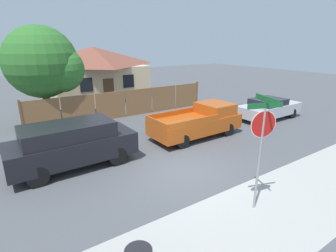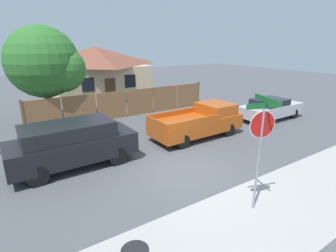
{
  "view_description": "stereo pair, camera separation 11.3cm",
  "coord_description": "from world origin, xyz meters",
  "views": [
    {
      "loc": [
        -5.74,
        -7.4,
        4.83
      ],
      "look_at": [
        -0.09,
        0.98,
        1.6
      ],
      "focal_mm": 28.0,
      "sensor_mm": 36.0,
      "label": 1
    },
    {
      "loc": [
        -5.65,
        -7.46,
        4.83
      ],
      "look_at": [
        -0.09,
        0.98,
        1.6
      ],
      "focal_mm": 28.0,
      "sensor_mm": 36.0,
      "label": 2
    }
  ],
  "objects": [
    {
      "name": "oak_tree",
      "position": [
        -2.89,
        9.84,
        3.62
      ],
      "size": [
        4.44,
        4.23,
        5.84
      ],
      "color": "brown",
      "rests_on": "ground"
    },
    {
      "name": "red_suv",
      "position": [
        -3.5,
        2.76,
        1.01
      ],
      "size": [
        4.88,
        2.02,
        1.85
      ],
      "rotation": [
        0.0,
        0.0,
        0.02
      ],
      "color": "black",
      "rests_on": "ground"
    },
    {
      "name": "sidewalk_strip",
      "position": [
        0.0,
        -3.6,
        0.0
      ],
      "size": [
        36.0,
        3.2,
        0.01
      ],
      "color": "#A3A39E",
      "rests_on": "ground"
    },
    {
      "name": "stop_sign",
      "position": [
        0.3,
        -3.15,
        2.39
      ],
      "size": [
        1.03,
        0.93,
        3.46
      ],
      "rotation": [
        0.0,
        0.0,
        -0.34
      ],
      "color": "gray",
      "rests_on": "ground"
    },
    {
      "name": "orange_pickup",
      "position": [
        3.08,
        2.76,
        0.82
      ],
      "size": [
        5.02,
        2.07,
        1.67
      ],
      "rotation": [
        0.0,
        0.0,
        0.02
      ],
      "color": "#B74C14",
      "rests_on": "ground"
    },
    {
      "name": "ground_plane",
      "position": [
        0.0,
        0.0,
        0.0
      ],
      "size": [
        80.0,
        80.0,
        0.0
      ],
      "primitive_type": "plane",
      "color": "#4C4F54"
    },
    {
      "name": "wooden_fence",
      "position": [
        1.53,
        8.5,
        0.9
      ],
      "size": [
        12.56,
        0.12,
        1.89
      ],
      "color": "brown",
      "rests_on": "ground"
    },
    {
      "name": "house",
      "position": [
        2.28,
        16.62,
        2.32
      ],
      "size": [
        8.77,
        7.16,
        4.48
      ],
      "color": "beige",
      "rests_on": "ground"
    },
    {
      "name": "parked_sedan",
      "position": [
        9.1,
        2.76,
        0.72
      ],
      "size": [
        4.61,
        1.92,
        1.37
      ],
      "rotation": [
        0.0,
        0.0,
        0.02
      ],
      "color": "#B7B7BC",
      "rests_on": "ground"
    }
  ]
}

